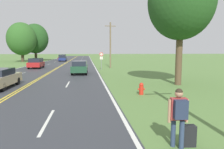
{
  "coord_description": "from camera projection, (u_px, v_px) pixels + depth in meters",
  "views": [
    {
      "loc": [
        4.77,
        -0.39,
        2.77
      ],
      "look_at": [
        6.61,
        13.87,
        1.09
      ],
      "focal_mm": 32.0,
      "sensor_mm": 36.0,
      "label": 1
    }
  ],
  "objects": [
    {
      "name": "car_maroon_suv_distant",
      "position": [
        62.0,
        57.0,
        60.66
      ],
      "size": [
        1.95,
        4.1,
        1.75
      ],
      "rotation": [
        0.0,
        0.0,
        1.55
      ],
      "color": "black",
      "rests_on": "ground"
    },
    {
      "name": "tree_left_verge",
      "position": [
        35.0,
        39.0,
        57.07
      ],
      "size": [
        7.31,
        7.31,
        10.55
      ],
      "color": "#473828",
      "rests_on": "ground"
    },
    {
      "name": "car_red_van_mid_far",
      "position": [
        36.0,
        63.0,
        32.4
      ],
      "size": [
        1.94,
        3.96,
        1.64
      ],
      "rotation": [
        0.0,
        0.0,
        1.57
      ],
      "color": "black",
      "rests_on": "ground"
    },
    {
      "name": "suitcase",
      "position": [
        188.0,
        136.0,
        5.82
      ],
      "size": [
        0.46,
        0.23,
        0.68
      ],
      "rotation": [
        0.0,
        0.0,
        1.48
      ],
      "color": "black",
      "rests_on": "ground"
    },
    {
      "name": "traffic_sign",
      "position": [
        101.0,
        57.0,
        29.64
      ],
      "size": [
        0.6,
        0.1,
        2.62
      ],
      "color": "gray",
      "rests_on": "ground"
    },
    {
      "name": "tree_mid_treeline",
      "position": [
        22.0,
        39.0,
        51.99
      ],
      "size": [
        7.38,
        7.38,
        10.2
      ],
      "color": "#473828",
      "rests_on": "ground"
    },
    {
      "name": "utility_pole_midground",
      "position": [
        110.0,
        44.0,
        33.03
      ],
      "size": [
        1.8,
        0.24,
        7.48
      ],
      "color": "brown",
      "rests_on": "ground"
    },
    {
      "name": "car_silver_sedan_horizon",
      "position": [
        64.0,
        56.0,
        81.04
      ],
      "size": [
        1.88,
        4.55,
        1.52
      ],
      "rotation": [
        0.0,
        0.0,
        1.54
      ],
      "color": "black",
      "rests_on": "ground"
    },
    {
      "name": "car_dark_green_suv_mid_near",
      "position": [
        80.0,
        67.0,
        24.41
      ],
      "size": [
        1.98,
        4.39,
        1.6
      ],
      "rotation": [
        0.0,
        0.0,
        -1.6
      ],
      "color": "black",
      "rests_on": "ground"
    },
    {
      "name": "hitchhiker_person",
      "position": [
        179.0,
        112.0,
        5.61
      ],
      "size": [
        0.59,
        0.44,
        1.74
      ],
      "rotation": [
        0.0,
        0.0,
        1.48
      ],
      "color": "navy",
      "rests_on": "ground"
    },
    {
      "name": "car_dark_blue_hatchback_receding",
      "position": [
        63.0,
        58.0,
        55.17
      ],
      "size": [
        1.91,
        3.86,
        1.67
      ],
      "rotation": [
        0.0,
        0.0,
        1.57
      ],
      "color": "black",
      "rests_on": "ground"
    },
    {
      "name": "tree_behind_sign",
      "position": [
        181.0,
        2.0,
        15.8
      ],
      "size": [
        5.24,
        5.24,
        9.69
      ],
      "color": "brown",
      "rests_on": "ground"
    },
    {
      "name": "fire_hydrant",
      "position": [
        141.0,
        89.0,
        12.77
      ],
      "size": [
        0.44,
        0.28,
        0.77
      ],
      "color": "red",
      "rests_on": "ground"
    }
  ]
}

